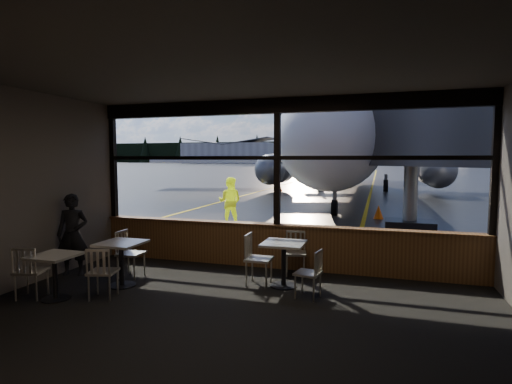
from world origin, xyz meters
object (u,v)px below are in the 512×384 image
at_px(airliner, 353,111).
at_px(chair_mid_s, 103,272).
at_px(chair_left_s, 31,272).
at_px(cafe_table_near, 284,265).
at_px(chair_mid_w, 131,254).
at_px(cone_wing, 279,187).
at_px(jet_bridge, 434,154).
at_px(passenger, 73,235).
at_px(chair_near_w, 259,260).
at_px(chair_near_n, 295,254).
at_px(ground_crew, 230,201).
at_px(cafe_table_left, 55,277).
at_px(chair_near_e, 308,274).
at_px(cone_nose, 379,212).
at_px(cafe_table_mid, 122,264).

distance_m(airliner, chair_mid_s, 23.73).
relative_size(airliner, chair_left_s, 41.05).
height_order(cafe_table_near, chair_mid_s, chair_mid_s).
xyz_separation_m(chair_mid_s, chair_mid_w, (-0.25, 1.14, 0.02)).
bearing_deg(cone_wing, jet_bridge, -58.92).
relative_size(chair_mid_w, passenger, 0.57).
bearing_deg(chair_near_w, chair_mid_s, -58.47).
height_order(chair_near_n, chair_left_s, chair_left_s).
bearing_deg(ground_crew, cafe_table_near, 114.05).
distance_m(jet_bridge, cafe_table_left, 10.84).
xyz_separation_m(airliner, chair_mid_w, (-2.69, -21.91, -5.08)).
xyz_separation_m(chair_near_e, chair_mid_s, (-3.19, -1.00, 0.03)).
distance_m(cafe_table_left, chair_near_w, 3.39).
bearing_deg(cone_nose, chair_left_s, -116.71).
bearing_deg(cone_wing, airliner, 14.77).
height_order(passenger, cone_nose, passenger).
bearing_deg(cone_wing, chair_left_s, -86.77).
relative_size(airliner, cafe_table_near, 44.99).
height_order(jet_bridge, cone_nose, jet_bridge).
bearing_deg(chair_mid_w, cone_nose, 152.28).
height_order(airliner, cone_nose, airliner).
bearing_deg(chair_mid_s, cafe_table_near, 12.75).
height_order(cafe_table_near, cafe_table_mid, cafe_table_near).
relative_size(chair_near_n, cone_nose, 1.66).
height_order(cafe_table_left, cone_wing, cafe_table_left).
bearing_deg(cone_wing, chair_near_e, -75.00).
xyz_separation_m(cafe_table_near, passenger, (-4.12, -0.50, 0.40)).
distance_m(chair_near_e, chair_near_w, 1.05).
height_order(airliner, cafe_table_mid, airliner).
distance_m(chair_near_w, cone_wing, 20.89).
xyz_separation_m(chair_near_n, cone_wing, (-5.12, 19.58, -0.15)).
relative_size(jet_bridge, chair_near_e, 13.57).
bearing_deg(chair_near_w, cafe_table_near, 94.33).
relative_size(cafe_table_mid, cafe_table_left, 1.08).
bearing_deg(chair_mid_s, chair_left_s, -179.49).
height_order(cafe_table_left, chair_mid_s, chair_mid_s).
xyz_separation_m(chair_near_e, cone_nose, (1.09, 9.43, -0.15)).
bearing_deg(chair_near_w, ground_crew, -155.34).
height_order(chair_mid_w, chair_left_s, chair_mid_w).
relative_size(chair_left_s, passenger, 0.55).
relative_size(airliner, chair_mid_s, 41.52).
height_order(airliner, ground_crew, airliner).
xyz_separation_m(passenger, ground_crew, (0.86, 6.36, 0.03)).
xyz_separation_m(jet_bridge, chair_left_s, (-6.99, -8.43, -1.97)).
xyz_separation_m(jet_bridge, cafe_table_mid, (-5.96, -7.48, -2.01)).
height_order(chair_mid_w, cone_nose, chair_mid_w).
bearing_deg(chair_near_n, chair_mid_w, 8.71).
bearing_deg(jet_bridge, cone_wing, 121.08).
relative_size(airliner, chair_near_n, 42.10).
bearing_deg(cafe_table_left, chair_mid_s, 21.34).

